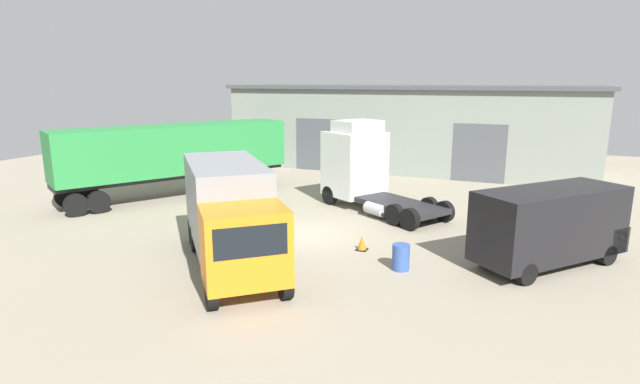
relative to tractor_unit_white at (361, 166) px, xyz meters
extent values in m
plane|color=gray|center=(-0.54, -5.59, -2.00)|extent=(60.00, 60.00, 0.00)
cube|color=gray|center=(-0.54, 12.16, 0.80)|extent=(24.52, 7.49, 5.60)
cube|color=#474C51|center=(-0.54, 12.16, 3.72)|extent=(25.02, 7.99, 0.25)
cube|color=#4C5156|center=(-5.93, 8.44, -0.20)|extent=(3.20, 0.08, 3.60)
cube|color=#4C5156|center=(4.85, 8.44, -0.20)|extent=(3.20, 0.08, 3.60)
cube|color=silver|center=(-0.41, 0.27, 0.08)|extent=(3.35, 3.38, 3.21)
cube|color=silver|center=(-0.24, 0.16, 1.97)|extent=(2.53, 2.67, 0.60)
cube|color=black|center=(-1.41, 0.87, 0.72)|extent=(1.16, 1.84, 1.15)
cube|color=#232326|center=(2.44, -1.47, -1.40)|extent=(4.70, 3.93, 0.24)
cylinder|color=#B2B2B7|center=(1.41, -2.01, -1.57)|extent=(1.23, 1.05, 0.56)
cylinder|color=black|center=(-1.50, -0.36, -1.52)|extent=(0.97, 0.75, 0.95)
cylinder|color=black|center=(-0.36, 1.52, -1.52)|extent=(0.97, 0.75, 0.95)
cylinder|color=black|center=(2.51, -2.79, -1.52)|extent=(0.97, 0.75, 0.95)
cylinder|color=black|center=(3.65, -0.91, -1.52)|extent=(0.97, 0.75, 0.95)
cylinder|color=black|center=(3.27, -3.26, -1.52)|extent=(0.97, 0.75, 0.95)
cylinder|color=black|center=(4.42, -1.38, -1.52)|extent=(0.97, 0.75, 0.95)
cube|color=#28843D|center=(-9.77, -1.95, 0.61)|extent=(8.31, 11.83, 2.52)
cube|color=#232326|center=(-9.77, -1.95, -0.77)|extent=(7.66, 11.45, 0.24)
cube|color=#232326|center=(-8.49, 1.84, -1.44)|extent=(0.22, 0.22, 1.11)
cube|color=#232326|center=(-7.11, 1.03, -1.44)|extent=(0.22, 0.22, 1.11)
cylinder|color=black|center=(-12.89, -5.13, -1.46)|extent=(0.80, 1.08, 1.08)
cylinder|color=black|center=(-10.98, -6.23, -1.46)|extent=(0.80, 1.08, 1.08)
cylinder|color=black|center=(-13.39, -5.99, -1.46)|extent=(0.80, 1.08, 1.08)
cylinder|color=black|center=(-11.49, -7.10, -1.46)|extent=(0.80, 1.08, 1.08)
cube|color=orange|center=(0.38, -11.67, -0.40)|extent=(3.06, 3.01, 2.20)
cube|color=black|center=(0.99, -12.36, -0.01)|extent=(1.56, 1.39, 0.88)
cube|color=gray|center=(-1.99, -8.98, 0.10)|extent=(5.29, 5.54, 2.71)
cylinder|color=black|center=(1.47, -11.32, -1.50)|extent=(0.88, 0.94, 0.98)
cylinder|color=black|center=(-0.11, -12.70, -1.50)|extent=(0.88, 0.94, 0.98)
cylinder|color=black|center=(-1.89, -7.51, -1.50)|extent=(0.88, 0.94, 0.98)
cylinder|color=black|center=(-3.47, -8.90, -1.50)|extent=(0.88, 0.94, 0.98)
cylinder|color=black|center=(-2.55, -6.76, -1.50)|extent=(0.88, 0.94, 0.98)
cylinder|color=black|center=(-4.13, -8.15, -1.50)|extent=(0.88, 0.94, 0.98)
cube|color=black|center=(8.51, -5.51, -0.47)|extent=(5.09, 5.45, 2.32)
cube|color=black|center=(10.07, -3.70, -1.19)|extent=(2.10, 1.99, 0.90)
cube|color=black|center=(9.81, -4.01, -0.01)|extent=(1.32, 1.16, 0.84)
cylinder|color=black|center=(9.13, -3.49, -1.64)|extent=(0.70, 0.74, 0.72)
cylinder|color=black|center=(10.42, -4.60, -1.64)|extent=(0.70, 0.74, 0.72)
cylinder|color=black|center=(6.60, -6.41, -1.64)|extent=(0.70, 0.74, 0.72)
cylinder|color=black|center=(7.89, -7.53, -1.64)|extent=(0.70, 0.74, 0.72)
cone|color=#665B4C|center=(7.56, 2.27, -1.39)|extent=(4.60, 4.60, 1.20)
cylinder|color=#33519E|center=(4.01, -7.82, -1.56)|extent=(0.58, 0.58, 0.88)
cube|color=black|center=(2.21, -6.44, -1.98)|extent=(0.40, 0.40, 0.04)
cone|color=orange|center=(2.21, -6.44, -1.72)|extent=(0.36, 0.36, 0.55)
camera|label=1|loc=(7.61, -23.35, 4.21)|focal=28.00mm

